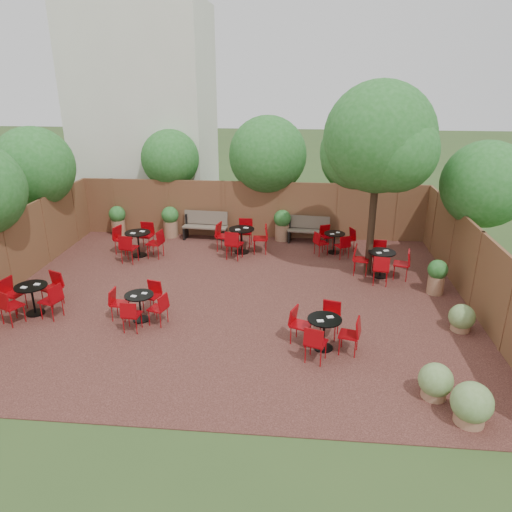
{
  "coord_description": "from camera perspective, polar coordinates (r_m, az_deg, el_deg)",
  "views": [
    {
      "loc": [
        1.67,
        -11.19,
        5.51
      ],
      "look_at": [
        0.57,
        0.5,
        1.0
      ],
      "focal_mm": 33.68,
      "sensor_mm": 36.0,
      "label": 1
    }
  ],
  "objects": [
    {
      "name": "ground",
      "position": [
        12.58,
        -2.82,
        -4.98
      ],
      "size": [
        80.0,
        80.0,
        0.0
      ],
      "primitive_type": "plane",
      "color": "#354F23",
      "rests_on": "ground"
    },
    {
      "name": "courtyard_paving",
      "position": [
        12.58,
        -2.82,
        -4.94
      ],
      "size": [
        12.0,
        10.0,
        0.02
      ],
      "primitive_type": "cube",
      "color": "#3A1C17",
      "rests_on": "ground"
    },
    {
      "name": "fence_back",
      "position": [
        16.89,
        -0.5,
        5.52
      ],
      "size": [
        12.0,
        0.08,
        2.0
      ],
      "primitive_type": "cube",
      "color": "brown",
      "rests_on": "ground"
    },
    {
      "name": "fence_left",
      "position": [
        14.3,
        -27.45,
        0.17
      ],
      "size": [
        0.08,
        10.0,
        2.0
      ],
      "primitive_type": "cube",
      "color": "brown",
      "rests_on": "ground"
    },
    {
      "name": "fence_right",
      "position": [
        12.82,
        24.72,
        -1.61
      ],
      "size": [
        0.08,
        10.0,
        2.0
      ],
      "primitive_type": "cube",
      "color": "brown",
      "rests_on": "ground"
    },
    {
      "name": "neighbour_building",
      "position": [
        20.21,
        -12.94,
        16.23
      ],
      "size": [
        5.0,
        4.0,
        8.0
      ],
      "primitive_type": "cube",
      "color": "silver",
      "rests_on": "ground"
    },
    {
      "name": "overhang_foliage",
      "position": [
        15.0,
        -6.7,
        10.15
      ],
      "size": [
        15.61,
        10.36,
        2.7
      ],
      "color": "#226621",
      "rests_on": "ground"
    },
    {
      "name": "courtyard_tree",
      "position": [
        13.44,
        14.35,
        12.83
      ],
      "size": [
        3.01,
        2.95,
        5.36
      ],
      "rotation": [
        0.0,
        0.0,
        -0.23
      ],
      "color": "black",
      "rests_on": "courtyard_paving"
    },
    {
      "name": "park_bench_left",
      "position": [
        16.91,
        -6.02,
        3.7
      ],
      "size": [
        1.58,
        0.62,
        0.96
      ],
      "rotation": [
        0.0,
        0.0,
        -0.08
      ],
      "color": "brown",
      "rests_on": "courtyard_paving"
    },
    {
      "name": "park_bench_right",
      "position": [
        16.6,
        6.27,
        3.22
      ],
      "size": [
        1.47,
        0.6,
        0.88
      ],
      "rotation": [
        0.0,
        0.0,
        -0.1
      ],
      "color": "brown",
      "rests_on": "courtyard_paving"
    },
    {
      "name": "bistro_tables",
      "position": [
        13.45,
        -3.51,
        -1.11
      ],
      "size": [
        10.25,
        7.3,
        0.93
      ],
      "color": "black",
      "rests_on": "courtyard_paving"
    },
    {
      "name": "planters",
      "position": [
        16.14,
        -3.73,
        3.22
      ],
      "size": [
        10.64,
        4.51,
        1.09
      ],
      "color": "#94674A",
      "rests_on": "courtyard_paving"
    },
    {
      "name": "low_shrubs",
      "position": [
        9.86,
        22.84,
        -12.4
      ],
      "size": [
        1.8,
        3.79,
        0.74
      ],
      "color": "#94674A",
      "rests_on": "courtyard_paving"
    }
  ]
}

